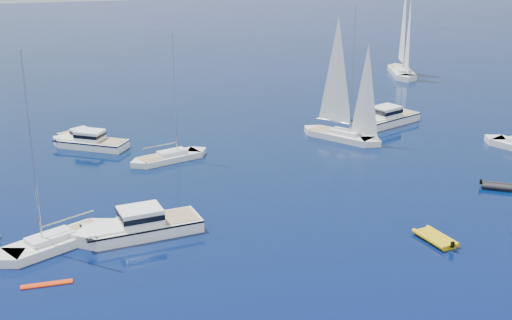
% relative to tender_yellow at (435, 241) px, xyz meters
% --- Properties ---
extents(ground, '(400.00, 400.00, 0.00)m').
position_rel_tender_yellow_xyz_m(ground, '(-7.07, -7.26, 0.00)').
color(ground, '#070D4B').
rests_on(ground, ground).
extents(motor_cruiser_centre, '(11.08, 4.63, 2.82)m').
position_rel_tender_yellow_xyz_m(motor_cruiser_centre, '(-21.52, 7.59, 0.00)').
color(motor_cruiser_centre, white).
rests_on(motor_cruiser_centre, ground).
extents(motor_cruiser_far_l, '(9.37, 7.56, 2.45)m').
position_rel_tender_yellow_xyz_m(motor_cruiser_far_l, '(-23.80, 31.48, 0.00)').
color(motor_cruiser_far_l, white).
rests_on(motor_cruiser_far_l, ground).
extents(motor_cruiser_distant, '(11.20, 7.19, 2.83)m').
position_rel_tender_yellow_xyz_m(motor_cruiser_distant, '(11.19, 30.43, 0.00)').
color(motor_cruiser_distant, white).
rests_on(motor_cruiser_distant, ground).
extents(motor_cruiser_horizon, '(6.41, 8.06, 2.10)m').
position_rel_tender_yellow_xyz_m(motor_cruiser_horizon, '(-24.20, 32.93, 0.00)').
color(motor_cruiser_horizon, white).
rests_on(motor_cruiser_horizon, ground).
extents(sailboat_mid_l, '(10.62, 7.42, 15.54)m').
position_rel_tender_yellow_xyz_m(sailboat_mid_l, '(-27.71, 7.38, 0.00)').
color(sailboat_mid_l, white).
rests_on(sailboat_mid_l, ground).
extents(sailboat_centre, '(9.43, 5.11, 13.44)m').
position_rel_tender_yellow_xyz_m(sailboat_centre, '(-16.18, 24.60, 0.00)').
color(sailboat_centre, silver).
rests_on(sailboat_centre, ground).
extents(sailboat_sails_r, '(8.33, 10.23, 15.54)m').
position_rel_tender_yellow_xyz_m(sailboat_sails_r, '(3.75, 26.39, 0.00)').
color(sailboat_sails_r, silver).
rests_on(sailboat_sails_r, ground).
extents(sailboat_sails_far, '(6.95, 12.83, 18.28)m').
position_rel_tender_yellow_xyz_m(sailboat_sails_far, '(27.38, 56.18, 0.00)').
color(sailboat_sails_far, silver).
rests_on(sailboat_sails_far, ground).
extents(tender_yellow, '(2.60, 4.02, 0.95)m').
position_rel_tender_yellow_xyz_m(tender_yellow, '(0.00, 0.00, 0.00)').
color(tender_yellow, gold).
rests_on(tender_yellow, ground).
extents(tender_grey_near, '(3.31, 2.98, 0.95)m').
position_rel_tender_yellow_xyz_m(tender_grey_near, '(11.20, 8.07, 0.00)').
color(tender_grey_near, black).
rests_on(tender_grey_near, ground).
extents(kayak_orange, '(3.35, 0.61, 0.30)m').
position_rel_tender_yellow_xyz_m(kayak_orange, '(-28.41, 1.53, 0.00)').
color(kayak_orange, red).
rests_on(kayak_orange, ground).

